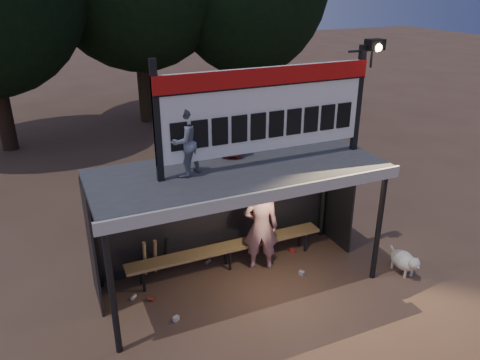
% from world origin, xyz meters
% --- Properties ---
extents(ground, '(80.00, 80.00, 0.00)m').
position_xyz_m(ground, '(0.00, 0.00, 0.00)').
color(ground, '#4F3527').
rests_on(ground, ground).
extents(player, '(0.78, 0.66, 1.82)m').
position_xyz_m(player, '(0.59, 0.28, 0.91)').
color(player, white).
rests_on(player, ground).
extents(child_a, '(0.71, 0.67, 1.16)m').
position_xyz_m(child_a, '(-0.92, 0.06, 2.90)').
color(child_a, gray).
rests_on(child_a, dugout_shelter).
extents(child_b, '(0.64, 0.55, 1.11)m').
position_xyz_m(child_b, '(0.10, 0.52, 2.87)').
color(child_b, '#A02518').
rests_on(child_b, dugout_shelter).
extents(dugout_shelter, '(5.10, 2.08, 2.32)m').
position_xyz_m(dugout_shelter, '(0.00, 0.24, 1.85)').
color(dugout_shelter, '#38383A').
rests_on(dugout_shelter, ground).
extents(scoreboard_assembly, '(4.10, 0.27, 1.99)m').
position_xyz_m(scoreboard_assembly, '(0.56, -0.01, 3.32)').
color(scoreboard_assembly, black).
rests_on(scoreboard_assembly, dugout_shelter).
extents(bench, '(4.00, 0.35, 0.48)m').
position_xyz_m(bench, '(0.00, 0.55, 0.43)').
color(bench, '#997848').
rests_on(bench, ground).
extents(dog, '(0.36, 0.81, 0.49)m').
position_xyz_m(dog, '(3.03, -1.03, 0.28)').
color(dog, silver).
rests_on(dog, ground).
extents(bats, '(0.48, 0.32, 0.84)m').
position_xyz_m(bats, '(-1.37, 0.82, 0.43)').
color(bats, '#A7834E').
rests_on(bats, ground).
extents(litter, '(3.49, 1.51, 0.08)m').
position_xyz_m(litter, '(-0.42, 0.13, 0.04)').
color(litter, '#B0201E').
rests_on(litter, ground).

